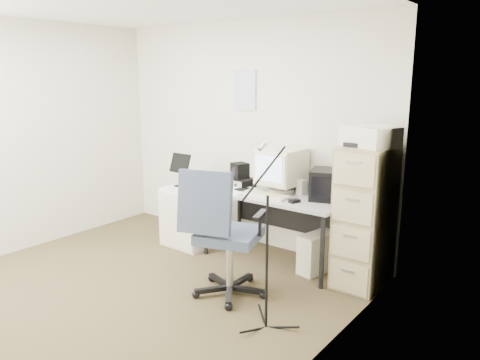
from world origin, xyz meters
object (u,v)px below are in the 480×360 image
Objects in this scene: desk at (275,227)px; side_cart at (189,217)px; filing_cabinet at (365,217)px; office_chair at (229,233)px.

side_cart is (-1.04, -0.20, -0.03)m from desk.
desk is (-0.95, -0.03, -0.29)m from filing_cabinet.
filing_cabinet is at bearing 1.81° from desk.
desk is 0.92m from office_chair.
office_chair reaches higher than desk.
desk is at bearing 78.03° from office_chair.
office_chair is at bearing -83.61° from desk.
side_cart is at bearing -169.29° from desk.
side_cart is at bearing 130.41° from office_chair.
office_chair is at bearing -132.83° from filing_cabinet.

